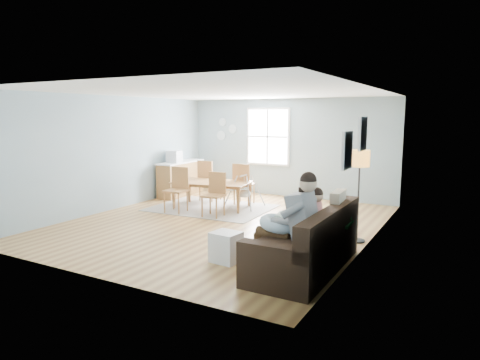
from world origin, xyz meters
The scene contains 22 objects.
room centered at (0.00, 0.00, 2.42)m, with size 8.40×9.40×3.90m.
window centered at (-0.60, 3.46, 1.65)m, with size 1.32×0.08×1.62m.
pictures centered at (2.97, -1.05, 1.85)m, with size 0.05×1.34×0.74m.
wall_plates centered at (-2.00, 3.47, 1.83)m, with size 0.67×0.02×0.66m.
sofa centered at (2.52, -1.74, 0.33)m, with size 1.00×2.31×0.93m.
green_throw centered at (2.43, -0.97, 0.59)m, with size 1.05×0.86×0.04m, color #166328.
beige_pillow centered at (2.76, -1.14, 0.83)m, with size 0.15×0.52×0.52m, color #BEAA91.
father centered at (2.37, -2.07, 0.80)m, with size 1.04×0.48×1.49m.
nursing_pillow centered at (2.20, -2.07, 0.72)m, with size 0.58×0.58×0.16m, color #C6E2F8.
infant centered at (2.19, -2.03, 0.81)m, with size 0.19×0.41×0.15m.
toddler centered at (2.43, -1.52, 0.80)m, with size 0.61×0.30×0.96m.
floor_lamp centered at (2.80, 0.01, 1.36)m, with size 0.33×0.33×1.64m.
storage_cube centered at (1.29, -2.04, 0.23)m, with size 0.46×0.41×0.47m.
rug centered at (-1.00, 1.12, 0.01)m, with size 2.79×2.12×0.01m, color gray.
dining_table centered at (-1.00, 1.12, 0.32)m, with size 1.84×1.03×0.65m, color brown.
chair_sw centered at (-1.48, 0.42, 0.60)m, with size 0.51×0.51×1.05m.
chair_se centered at (-0.47, 0.45, 0.57)m, with size 0.47×0.47×0.99m.
chair_nw centered at (-1.53, 1.78, 0.63)m, with size 0.52×0.52×1.08m.
chair_ne centered at (-0.51, 1.82, 0.61)m, with size 0.52×0.52×1.05m.
counter centered at (-2.70, 2.17, 0.49)m, with size 0.60×1.74×0.96m.
monitor centered at (-2.67, 1.84, 1.13)m, with size 0.37×0.35×0.33m.
baby_swing centered at (-0.34, 1.58, 0.36)m, with size 0.80×0.81×0.80m.
Camera 1 is at (4.55, -7.50, 2.23)m, focal length 32.00 mm.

